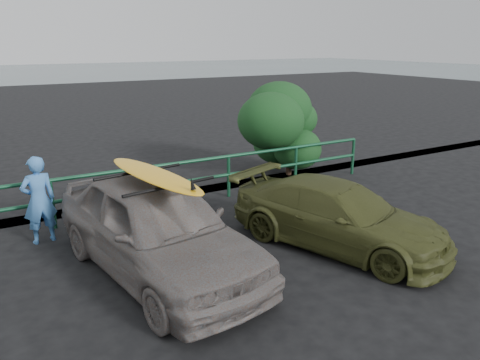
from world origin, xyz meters
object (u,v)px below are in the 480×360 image
object	(u,v)px
guardrail	(103,196)
surfboard	(154,175)
olive_vehicle	(338,215)
sedan	(157,227)
man	(39,200)

from	to	relation	value
guardrail	surfboard	xyz separation A→B (m)	(0.14, -2.81, 1.13)
olive_vehicle	surfboard	xyz separation A→B (m)	(-3.20, 0.68, 1.06)
sedan	olive_vehicle	world-z (taller)	sedan
guardrail	olive_vehicle	size ratio (longest dim) A/B	3.44
sedan	man	world-z (taller)	man
olive_vehicle	man	distance (m)	5.49
olive_vehicle	man	size ratio (longest dim) A/B	2.46
guardrail	sedan	distance (m)	2.83
olive_vehicle	surfboard	bearing A→B (deg)	147.69
sedan	man	bearing A→B (deg)	114.57
olive_vehicle	surfboard	distance (m)	3.44
guardrail	man	world-z (taller)	man
guardrail	sedan	world-z (taller)	sedan
guardrail	sedan	xyz separation A→B (m)	(0.14, -2.81, 0.26)
sedan	surfboard	xyz separation A→B (m)	(-0.00, 0.00, 0.87)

